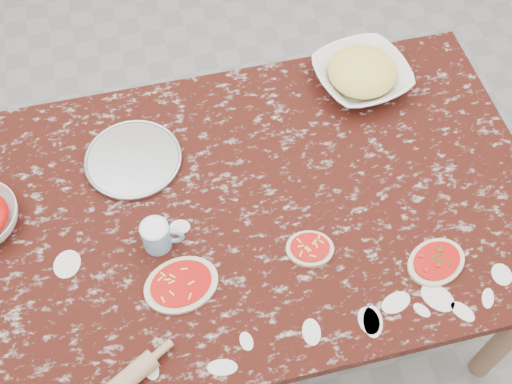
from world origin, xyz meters
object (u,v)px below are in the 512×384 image
(worktable, at_px, (256,216))
(pizza_tray, at_px, (133,160))
(flour_mug, at_px, (157,236))
(cheese_bowl, at_px, (361,76))

(worktable, height_order, pizza_tray, pizza_tray)
(pizza_tray, bearing_deg, flour_mug, -83.79)
(worktable, bearing_deg, flour_mug, -166.35)
(cheese_bowl, distance_m, flour_mug, 0.82)
(pizza_tray, bearing_deg, worktable, -34.84)
(worktable, distance_m, flour_mug, 0.32)
(flour_mug, bearing_deg, pizza_tray, 96.21)
(pizza_tray, height_order, flour_mug, flour_mug)
(worktable, xyz_separation_m, flour_mug, (-0.28, -0.07, 0.13))
(worktable, xyz_separation_m, cheese_bowl, (0.42, 0.35, 0.12))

